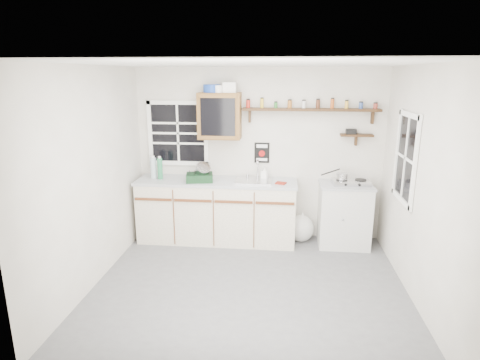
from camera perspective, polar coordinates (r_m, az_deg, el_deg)
name	(u,v)px	position (r m, az deg, el deg)	size (l,w,h in m)	color
room	(250,183)	(4.38, 1.40, -0.37)	(3.64, 3.24, 2.54)	#535355
main_cabinet	(217,210)	(5.91, -3.30, -4.33)	(2.31, 0.63, 0.92)	#B8AF98
right_cabinet	(344,215)	(5.94, 14.57, -4.77)	(0.73, 0.57, 0.91)	beige
sink	(254,180)	(5.72, 1.95, -0.05)	(0.52, 0.44, 0.29)	#B9B9BE
upper_cabinet	(220,116)	(5.75, -2.92, 9.08)	(0.60, 0.32, 0.65)	brown
upper_cabinet_clutter	(218,88)	(5.73, -3.08, 12.91)	(0.46, 0.24, 0.14)	#173A98
spice_shelf	(310,109)	(5.76, 9.98, 9.92)	(1.91, 0.18, 0.35)	black
secondary_shelf	(355,135)	(5.88, 16.03, 6.22)	(0.45, 0.16, 0.24)	black
warning_sign	(262,153)	(5.91, 3.13, 3.89)	(0.22, 0.02, 0.30)	black
window_back	(178,133)	(6.06, -8.81, 6.59)	(0.93, 0.03, 0.98)	black
window_right	(406,158)	(5.07, 22.54, 2.91)	(0.03, 0.78, 1.08)	black
water_bottles	(156,168)	(5.96, -11.83, 1.69)	(0.19, 0.12, 0.34)	#ACC2CA
dish_rack	(200,175)	(5.72, -5.64, 0.69)	(0.42, 0.34, 0.28)	black
soap_bottle	(264,173)	(5.80, 3.50, 1.02)	(0.09, 0.09, 0.19)	silver
rag	(281,183)	(5.61, 5.82, -0.44)	(0.14, 0.12, 0.02)	maroon
hotplate	(351,182)	(5.79, 15.51, -0.28)	(0.53, 0.31, 0.08)	#B9B9BE
saucepan	(341,176)	(5.75, 14.22, 0.53)	(0.35, 0.26, 0.16)	#B9B9BE
trash_bag	(301,228)	(6.03, 8.64, -6.75)	(0.40, 0.37, 0.46)	silver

